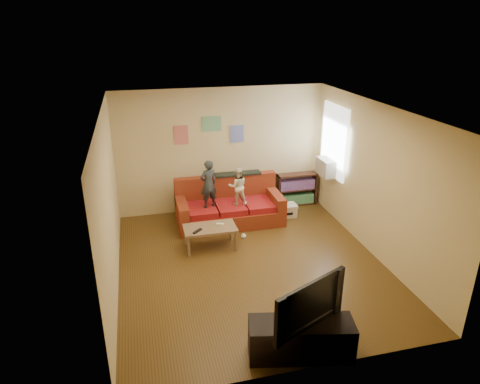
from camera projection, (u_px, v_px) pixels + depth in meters
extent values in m
cube|color=brown|center=(251.00, 264.00, 7.50)|extent=(4.50, 5.00, 0.01)
cube|color=white|center=(253.00, 110.00, 6.48)|extent=(4.50, 5.00, 0.01)
cube|color=#DBC386|center=(221.00, 150.00, 9.24)|extent=(4.50, 0.01, 2.70)
cube|color=#DBC386|center=(312.00, 276.00, 4.74)|extent=(4.50, 0.01, 2.70)
cube|color=#DBC386|center=(109.00, 206.00, 6.49)|extent=(0.01, 5.00, 2.70)
cube|color=#DBC386|center=(376.00, 181.00, 7.49)|extent=(0.01, 5.00, 2.70)
cube|color=maroon|center=(230.00, 216.00, 8.96)|extent=(2.18, 0.98, 0.33)
cube|color=maroon|center=(226.00, 188.00, 9.14)|extent=(2.18, 0.20, 0.60)
cube|color=maroon|center=(182.00, 207.00, 8.62)|extent=(0.20, 0.98, 0.27)
cube|color=maroon|center=(275.00, 198.00, 9.07)|extent=(0.20, 0.98, 0.27)
cube|color=maroon|center=(202.00, 210.00, 8.67)|extent=(0.57, 0.74, 0.13)
cube|color=maroon|center=(230.00, 207.00, 8.80)|extent=(0.57, 0.74, 0.13)
cube|color=maroon|center=(258.00, 204.00, 8.94)|extent=(0.57, 0.74, 0.13)
cube|color=black|center=(238.00, 174.00, 9.08)|extent=(0.98, 0.24, 0.04)
imported|color=#272E33|center=(208.00, 184.00, 8.47)|extent=(0.41, 0.33, 0.99)
imported|color=silver|center=(238.00, 186.00, 8.64)|extent=(0.40, 0.32, 0.79)
cube|color=#816446|center=(210.00, 228.00, 7.87)|extent=(0.97, 0.53, 0.05)
cylinder|color=#816446|center=(189.00, 247.00, 7.66)|extent=(0.06, 0.06, 0.39)
cylinder|color=#816446|center=(236.00, 242.00, 7.85)|extent=(0.06, 0.06, 0.39)
cylinder|color=#816446|center=(186.00, 236.00, 8.05)|extent=(0.06, 0.06, 0.39)
cylinder|color=#816446|center=(230.00, 231.00, 8.24)|extent=(0.06, 0.06, 0.39)
cube|color=black|center=(197.00, 231.00, 7.69)|extent=(0.19, 0.19, 0.02)
cube|color=white|center=(220.00, 224.00, 7.94)|extent=(0.15, 0.09, 0.03)
cube|color=#402317|center=(278.00, 191.00, 9.71)|extent=(0.03, 0.28, 0.74)
cube|color=#402317|center=(314.00, 187.00, 9.90)|extent=(0.03, 0.28, 0.74)
cube|color=#402317|center=(295.00, 203.00, 9.94)|extent=(0.92, 0.28, 0.03)
cube|color=#402317|center=(297.00, 174.00, 9.67)|extent=(0.92, 0.28, 0.03)
cube|color=#402317|center=(296.00, 189.00, 9.81)|extent=(0.87, 0.28, 0.02)
cube|color=#3F8C61|center=(296.00, 198.00, 9.89)|extent=(0.81, 0.23, 0.22)
cube|color=#5F3F8C|center=(296.00, 184.00, 9.76)|extent=(0.81, 0.23, 0.22)
cube|color=white|center=(334.00, 141.00, 8.86)|extent=(0.04, 1.08, 1.48)
cube|color=#B7B2A3|center=(327.00, 167.00, 9.04)|extent=(0.28, 0.55, 0.35)
cube|color=#D87266|center=(181.00, 135.00, 8.88)|extent=(0.30, 0.01, 0.40)
cube|color=#72B27F|center=(211.00, 124.00, 8.95)|extent=(0.42, 0.01, 0.32)
cube|color=#727FCC|center=(237.00, 134.00, 9.17)|extent=(0.30, 0.01, 0.38)
cube|color=white|center=(287.00, 212.00, 9.26)|extent=(0.39, 0.29, 0.23)
cube|color=white|center=(287.00, 206.00, 9.20)|extent=(0.41, 0.31, 0.05)
cube|color=black|center=(289.00, 214.00, 9.12)|extent=(0.18, 0.00, 0.06)
cube|color=black|center=(301.00, 339.00, 5.39)|extent=(1.38, 0.70, 0.49)
imported|color=black|center=(303.00, 301.00, 5.17)|extent=(1.09, 0.61, 0.65)
sphere|color=white|center=(244.00, 236.00, 8.36)|extent=(0.12, 0.12, 0.10)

